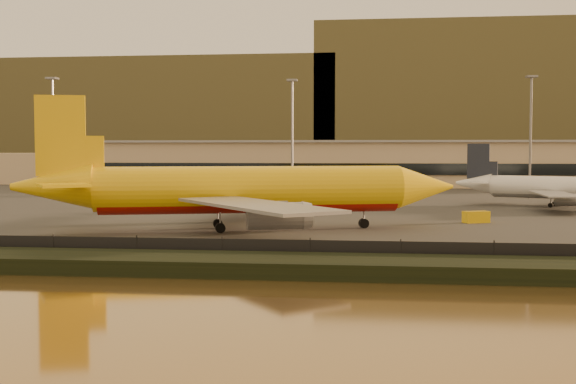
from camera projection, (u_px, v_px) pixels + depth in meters
The scene contains 11 objects.
ground at pixel (302, 247), 77.56m from camera, with size 900.00×900.00×0.00m, color black.
embankment at pixel (282, 266), 60.66m from camera, with size 320.00×7.00×1.40m, color black.
tarmac at pixel (341, 192), 171.73m from camera, with size 320.00×220.00×0.20m, color #2D2D2D.
perimeter_fence at pixel (288, 252), 64.59m from camera, with size 300.00×0.05×2.20m, color black.
terminal_building at pixel (294, 164), 203.34m from camera, with size 202.00×25.00×12.60m.
apron_light_masts at pixel (409, 124), 149.22m from camera, with size 152.20×12.20×25.40m.
distant_hills at pixel (324, 112), 415.16m from camera, with size 470.00×160.00×70.00m.
dhl_cargo_jet at pixel (243, 191), 91.23m from camera, with size 55.42×53.06×16.80m.
white_narrowbody_jet at pixel (565, 188), 126.83m from camera, with size 37.38×35.32×11.28m.
gse_vehicle_yellow at pixel (476, 217), 100.66m from camera, with size 3.59×1.62×1.62m, color yellow.
gse_vehicle_white at pixel (153, 208), 115.38m from camera, with size 3.56×1.60×1.60m, color white.
Camera 1 is at (7.48, -76.71, 10.53)m, focal length 45.00 mm.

